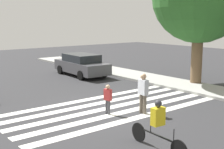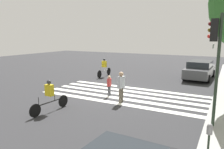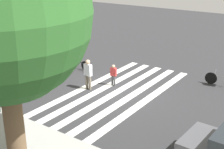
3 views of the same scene
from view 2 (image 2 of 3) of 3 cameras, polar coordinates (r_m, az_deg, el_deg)
ground_plane at (r=13.86m, az=3.17°, el=-5.22°), size 60.00×60.00×0.00m
crosswalk_stripes at (r=13.86m, az=3.17°, el=-5.20°), size 4.11×10.00×0.01m
traffic_light at (r=9.13m, az=25.36°, el=5.89°), size 0.60×0.50×4.49m
parking_meter at (r=6.50m, az=24.02°, el=-14.58°), size 0.15×0.15×1.41m
pedestrian_adult_blue_shirt at (r=12.05m, az=2.40°, el=-2.81°), size 0.50×0.28×1.72m
pedestrian_adult_tall_backpack at (r=13.40m, az=-0.74°, el=-2.61°), size 0.37×0.21×1.26m
cyclist_near_curb at (r=10.99m, az=-16.00°, el=-5.08°), size 2.40×0.41×1.59m
cyclist_far_lane at (r=19.67m, az=-2.04°, el=1.96°), size 2.48×0.41×1.64m
car_parked_dark_suv at (r=20.17m, az=21.96°, el=1.19°), size 4.85×2.23×1.54m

